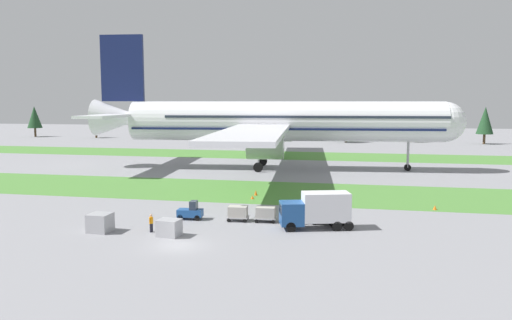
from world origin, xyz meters
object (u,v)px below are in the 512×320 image
(cargo_dolly_fourth, at_px, (323,215))
(taxiway_marker_0, at_px, (256,193))
(cargo_dolly_second, at_px, (266,213))
(cargo_dolly_third, at_px, (294,214))
(taxiway_marker_2, at_px, (252,197))
(uld_container_2, at_px, (101,222))
(airliner, at_px, (274,121))
(cargo_dolly_lead, at_px, (238,212))
(ground_crew_marshaller, at_px, (151,222))
(baggage_tug, at_px, (191,212))
(uld_container_0, at_px, (99,223))
(catering_truck, at_px, (317,209))
(taxiway_marker_1, at_px, (435,208))
(uld_container_1, at_px, (169,228))

(cargo_dolly_fourth, bearing_deg, taxiway_marker_0, 31.59)
(cargo_dolly_second, height_order, cargo_dolly_third, same)
(taxiway_marker_2, bearing_deg, taxiway_marker_0, 91.35)
(cargo_dolly_third, xyz_separation_m, uld_container_2, (-17.63, -7.00, -0.04))
(cargo_dolly_second, distance_m, cargo_dolly_third, 2.90)
(airliner, bearing_deg, cargo_dolly_lead, -1.32)
(cargo_dolly_lead, xyz_separation_m, cargo_dolly_fourth, (8.68, 0.55, 0.00))
(ground_crew_marshaller, height_order, uld_container_2, uld_container_2)
(airliner, relative_size, cargo_dolly_third, 36.10)
(baggage_tug, distance_m, taxiway_marker_0, 15.11)
(taxiway_marker_2, bearing_deg, cargo_dolly_fourth, -49.40)
(cargo_dolly_fourth, bearing_deg, uld_container_0, 106.63)
(baggage_tug, bearing_deg, airliner, -6.66)
(cargo_dolly_lead, distance_m, uld_container_0, 13.75)
(cargo_dolly_second, distance_m, uld_container_0, 16.39)
(cargo_dolly_third, distance_m, ground_crew_marshaller, 14.30)
(cargo_dolly_third, height_order, catering_truck, catering_truck)
(cargo_dolly_second, bearing_deg, taxiway_marker_1, -65.87)
(cargo_dolly_lead, distance_m, taxiway_marker_1, 22.98)
(cargo_dolly_fourth, distance_m, uld_container_1, 15.49)
(airliner, bearing_deg, taxiway_marker_1, 32.51)
(taxiway_marker_1, bearing_deg, cargo_dolly_fourth, -143.26)
(catering_truck, bearing_deg, uld_container_1, 96.66)
(catering_truck, bearing_deg, taxiway_marker_0, 14.51)
(uld_container_1, height_order, taxiway_marker_2, uld_container_1)
(cargo_dolly_second, distance_m, taxiway_marker_0, 14.59)
(airliner, relative_size, taxiway_marker_0, 120.51)
(catering_truck, xyz_separation_m, taxiway_marker_1, (12.61, 11.27, -1.69))
(baggage_tug, relative_size, catering_truck, 0.37)
(cargo_dolly_lead, distance_m, cargo_dolly_fourth, 8.70)
(uld_container_1, xyz_separation_m, taxiway_marker_2, (3.92, 18.75, -0.55))
(cargo_dolly_third, bearing_deg, cargo_dolly_lead, 90.00)
(taxiway_marker_2, bearing_deg, airliner, 93.95)
(uld_container_1, bearing_deg, catering_truck, 22.29)
(airliner, xyz_separation_m, taxiway_marker_2, (1.96, -28.32, -8.52))
(airliner, bearing_deg, cargo_dolly_fourth, 10.88)
(cargo_dolly_lead, distance_m, cargo_dolly_third, 5.80)
(cargo_dolly_third, relative_size, uld_container_1, 1.15)
(cargo_dolly_second, relative_size, taxiway_marker_1, 4.39)
(taxiway_marker_0, xyz_separation_m, taxiway_marker_1, (21.83, -4.61, -0.08))
(uld_container_2, bearing_deg, cargo_dolly_fourth, 19.31)
(cargo_dolly_fourth, relative_size, uld_container_0, 1.15)
(uld_container_1, bearing_deg, taxiway_marker_1, 32.92)
(airliner, relative_size, ground_crew_marshaller, 47.52)
(cargo_dolly_second, relative_size, taxiway_marker_2, 5.00)
(cargo_dolly_second, distance_m, uld_container_2, 16.23)
(baggage_tug, relative_size, uld_container_0, 1.34)
(ground_crew_marshaller, relative_size, uld_container_1, 0.87)
(cargo_dolly_lead, bearing_deg, cargo_dolly_fourth, -90.00)
(cargo_dolly_second, distance_m, catering_truck, 5.74)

